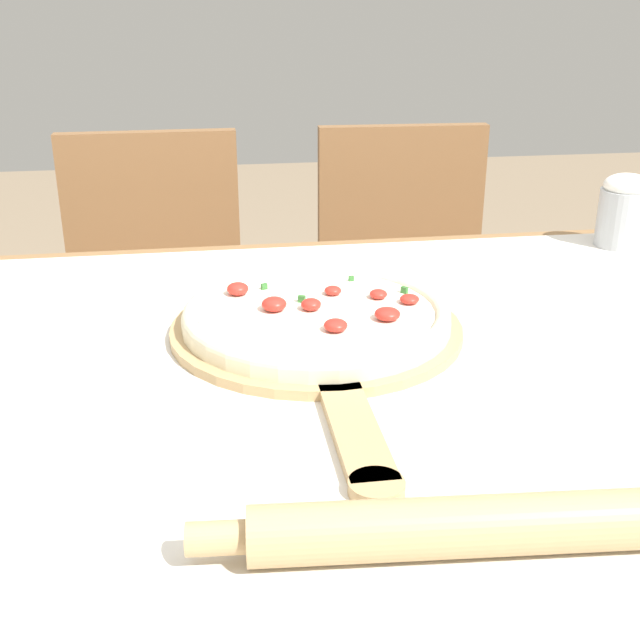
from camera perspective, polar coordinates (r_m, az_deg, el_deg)
dining_table at (r=0.95m, az=0.39°, el=-9.40°), size 1.38×1.04×0.76m
towel_cloth at (r=0.90m, az=0.41°, el=-3.95°), size 1.30×0.96×0.00m
pizza_peel at (r=0.98m, az=-0.08°, el=-1.10°), size 0.36×0.56×0.01m
pizza at (r=0.99m, az=-0.25°, el=0.39°), size 0.33×0.33×0.04m
rolling_pin at (r=0.63m, az=10.36°, el=-14.25°), size 0.42×0.07×0.05m
chair_left at (r=1.79m, az=-11.46°, el=0.57°), size 0.40×0.40×0.89m
chair_right at (r=1.84m, az=6.09°, el=1.55°), size 0.42×0.42×0.89m
flour_cup at (r=1.43m, az=20.82°, el=7.33°), size 0.08×0.08×0.12m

